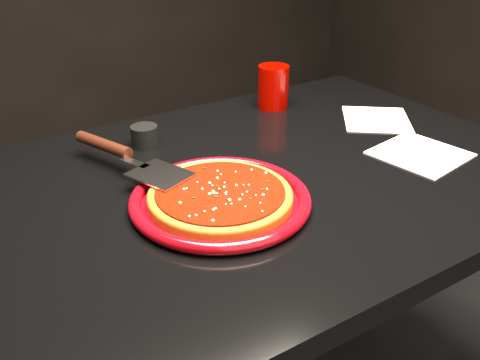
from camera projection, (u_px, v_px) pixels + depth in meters
The scene contains 12 objects.
table at pixel (248, 322), 1.21m from camera, with size 1.20×0.80×0.75m, color black.
plate at pixel (220, 200), 0.93m from camera, with size 0.32×0.32×0.02m, color maroon.
pizza_crust at pixel (220, 198), 0.92m from camera, with size 0.25×0.25×0.01m, color brown.
pizza_crust_rim at pixel (220, 195), 0.92m from camera, with size 0.25×0.25×0.02m, color brown.
pizza_sauce at pixel (220, 192), 0.92m from camera, with size 0.22×0.22×0.01m, color #701304.
parmesan_dusting at pixel (220, 189), 0.92m from camera, with size 0.22×0.22×0.01m, color beige, non-canonical shape.
basil_flecks at pixel (220, 190), 0.92m from camera, with size 0.20×0.20×0.00m, color black, non-canonical shape.
pizza_server at pixel (130, 156), 1.01m from camera, with size 0.10×0.35×0.03m, color silver, non-canonical shape.
cup at pixel (273, 87), 1.34m from camera, with size 0.08×0.08×0.11m, color #840300.
napkin_a at pixel (420, 154), 1.12m from camera, with size 0.17×0.17×0.00m, color silver.
napkin_b at pixel (376, 119), 1.29m from camera, with size 0.15×0.16×0.00m, color silver.
ramekin at pixel (145, 136), 1.15m from camera, with size 0.06×0.06×0.04m, color black.
Camera 1 is at (-0.51, -0.76, 1.23)m, focal length 40.00 mm.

